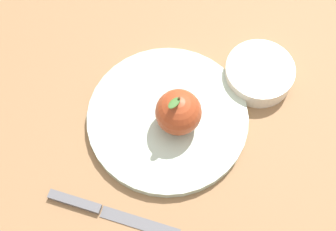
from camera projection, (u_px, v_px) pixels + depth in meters
ground_plane at (148, 138)px, 0.78m from camera, size 2.40×2.40×0.00m
dinner_plate at (168, 118)px, 0.79m from camera, size 0.26×0.26×0.02m
apple at (178, 112)px, 0.74m from camera, size 0.07×0.07×0.09m
side_bowl at (259, 72)px, 0.81m from camera, size 0.12×0.12×0.03m
knife at (102, 211)px, 0.73m from camera, size 0.11×0.19×0.01m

